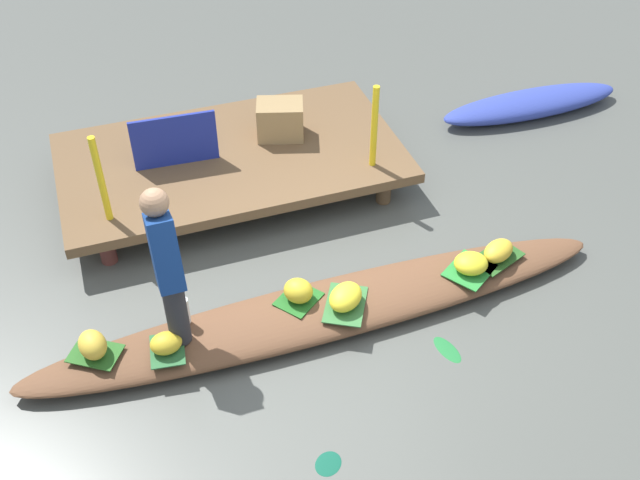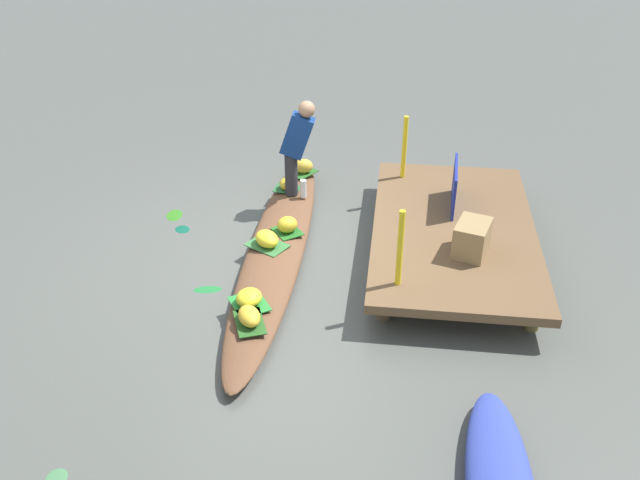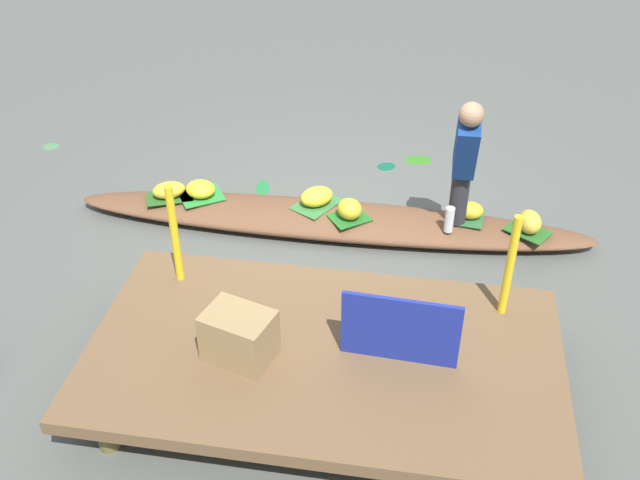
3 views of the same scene
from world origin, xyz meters
The scene contains 24 objects.
canal_water centered at (0.00, 0.00, 0.00)m, with size 40.00×40.00×0.00m, color #50534E.
dock_platform centered at (-0.25, 1.97, 0.31)m, with size 3.20×1.80×0.36m.
vendor_boat centered at (0.00, 0.00, 0.10)m, with size 4.78×0.64×0.19m, color brown.
moored_boat centered at (3.16, 2.18, 0.11)m, with size 2.11×0.50×0.22m, color #30409D.
leaf_mat_0 centered at (-1.26, -0.09, 0.20)m, with size 0.33×0.25×0.01m, color #285F33.
banana_bunch_0 centered at (-1.26, -0.09, 0.27)m, with size 0.23×0.19×0.15m, color gold.
leaf_mat_1 centered at (1.52, 0.01, 0.20)m, with size 0.42×0.26×0.01m, color #265520.
banana_bunch_1 centered at (1.52, 0.01, 0.27)m, with size 0.30×0.20×0.15m, color gold.
leaf_mat_2 centered at (-1.76, 0.05, 0.20)m, with size 0.36×0.25×0.01m, color #265D20.
banana_bunch_2 centered at (-1.76, 0.05, 0.30)m, with size 0.26×0.20×0.19m, color gold.
leaf_mat_3 centered at (0.14, -0.09, 0.20)m, with size 0.44×0.30×0.01m, color #346D37.
banana_bunch_3 centered at (0.14, -0.09, 0.28)m, with size 0.31×0.23×0.17m, color yellow.
leaf_mat_4 centered at (1.23, -0.05, 0.20)m, with size 0.39×0.32×0.01m, color #288133.
banana_bunch_4 centered at (1.23, -0.05, 0.27)m, with size 0.28×0.25×0.15m, color yellow.
leaf_mat_5 centered at (-0.19, 0.09, 0.20)m, with size 0.33×0.28×0.01m, color #206221.
banana_bunch_5 centered at (-0.19, 0.09, 0.29)m, with size 0.24×0.21×0.19m, color gold.
vendor_person centered at (-1.14, 0.07, 0.89)m, with size 0.20×0.44×1.24m.
water_bottle centered at (-1.07, 0.15, 0.31)m, with size 0.08×0.08×0.23m, color silver.
market_banner centered at (-0.75, 1.97, 0.62)m, with size 0.77×0.03×0.51m, color navy.
railing_post_west centered at (-1.45, 1.37, 0.77)m, with size 0.06×0.06×0.81m, color yellow.
railing_post_east centered at (0.95, 1.37, 0.77)m, with size 0.06×0.06×0.81m, color yellow.
produce_crate centered at (0.28, 2.11, 0.54)m, with size 0.44×0.32×0.35m, color #92754B.
drifting_plant_0 centered at (0.78, -0.61, 0.00)m, with size 0.30×0.13×0.01m, color #1F6E33.
drifting_plant_1 centered at (-0.42, -1.25, 0.00)m, with size 0.20×0.17×0.01m, color #0F4E3A.
Camera 1 is at (-1.38, -3.86, 4.42)m, focal length 42.20 mm.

